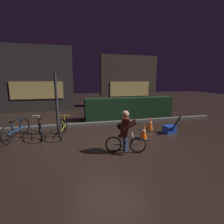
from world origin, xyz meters
TOP-DOWN VIEW (x-y plane):
  - ground_plane at (0.00, 0.00)m, footprint 40.00×40.00m
  - sidewalk_curb at (0.00, 2.20)m, footprint 12.00×0.24m
  - hedge_row at (1.80, 3.10)m, footprint 4.80×0.70m
  - storefront_left at (-3.30, 6.50)m, footprint 4.53×0.54m
  - storefront_right at (3.21, 7.20)m, footprint 4.44×0.54m
  - street_post at (-1.79, 1.20)m, footprint 0.10×0.10m
  - parked_bike_leftmost at (-3.18, 1.02)m, footprint 0.57×1.53m
  - parked_bike_left_mid at (-2.42, 1.09)m, footprint 0.49×1.63m
  - parked_bike_center_left at (-1.58, 1.02)m, footprint 0.46×1.57m
  - traffic_cone_near at (1.18, -0.10)m, footprint 0.36×0.36m
  - traffic_cone_far at (1.89, 0.82)m, footprint 0.36×0.36m
  - blue_crate at (2.48, 0.30)m, footprint 0.49×0.39m
  - cyclist at (0.19, -0.97)m, footprint 1.15×0.62m
  - closed_umbrella at (2.55, 0.05)m, footprint 0.26×0.38m

SIDE VIEW (x-z plane):
  - ground_plane at x=0.00m, z-range 0.00..0.00m
  - sidewalk_curb at x=0.00m, z-range 0.00..0.12m
  - blue_crate at x=2.48m, z-range 0.00..0.30m
  - traffic_cone_near at x=1.18m, z-range -0.01..0.55m
  - traffic_cone_far at x=1.89m, z-range -0.01..0.57m
  - parked_bike_center_left at x=-1.58m, z-range -0.03..0.70m
  - parked_bike_leftmost at x=-3.18m, z-range -0.03..0.70m
  - parked_bike_left_mid at x=-2.42m, z-range -0.03..0.73m
  - closed_umbrella at x=2.55m, z-range 0.00..0.79m
  - hedge_row at x=1.80m, z-range 0.00..1.13m
  - cyclist at x=0.19m, z-range 0.01..1.25m
  - street_post at x=-1.79m, z-range 0.00..2.32m
  - storefront_right at x=3.21m, z-range -0.01..3.86m
  - storefront_left at x=-3.30m, z-range -0.01..4.19m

